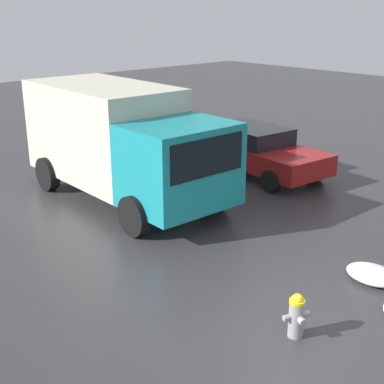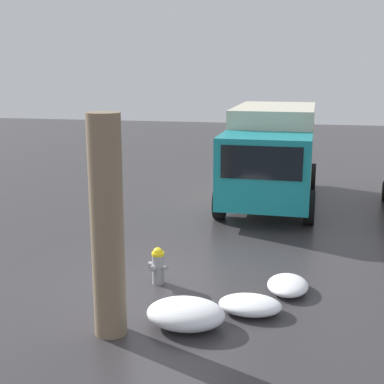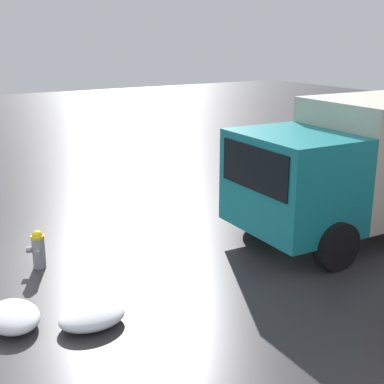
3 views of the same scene
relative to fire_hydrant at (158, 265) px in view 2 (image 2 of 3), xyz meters
name	(u,v)px [view 2 (image 2 of 3)]	position (x,y,z in m)	size (l,w,h in m)	color
ground_plane	(158,283)	(0.00, 0.00, -0.37)	(60.00, 60.00, 0.00)	#333033
fire_hydrant	(158,265)	(0.00, 0.00, 0.00)	(0.34, 0.43, 0.72)	gray
tree_trunk	(107,227)	(-2.00, 0.22, 1.34)	(0.75, 0.50, 3.39)	#7F6B51
delivery_truck	(272,151)	(6.80, -1.71, 1.18)	(6.19, 2.77, 2.83)	teal
snow_pile_by_hydrant	(250,305)	(-0.89, -1.83, -0.23)	(0.75, 1.06, 0.28)	white
snow_pile_curbside	(288,285)	(0.10, -2.42, -0.24)	(1.00, 0.74, 0.25)	white
snow_pile_by_tree	(186,314)	(-1.57, -0.88, -0.15)	(0.96, 1.25, 0.43)	white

